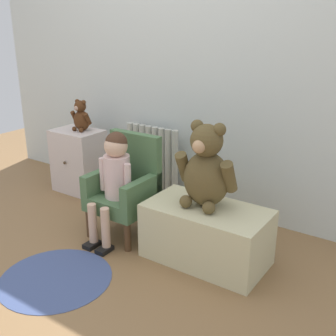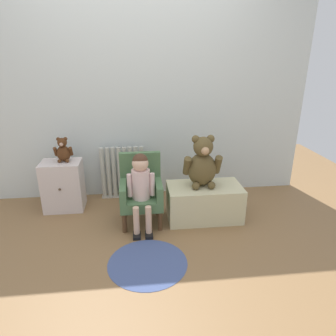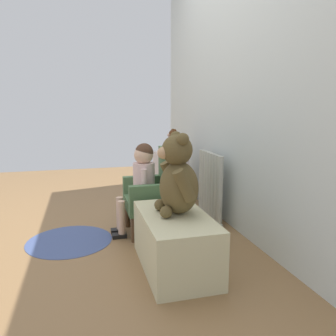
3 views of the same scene
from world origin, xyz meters
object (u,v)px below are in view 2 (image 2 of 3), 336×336
(small_teddy_bear, at_px, (63,151))
(low_bench, at_px, (204,202))
(small_dresser, at_px, (63,186))
(large_teddy_bear, at_px, (202,164))
(child_figure, at_px, (141,181))
(floor_rug, at_px, (148,263))
(radiator, at_px, (123,173))
(child_armchair, at_px, (141,190))

(small_teddy_bear, bearing_deg, low_bench, -15.43)
(small_dresser, bearing_deg, large_teddy_bear, -13.46)
(small_dresser, xyz_separation_m, large_teddy_bear, (1.41, -0.34, 0.31))
(child_figure, distance_m, floor_rug, 0.73)
(small_dresser, relative_size, small_teddy_bear, 2.07)
(radiator, bearing_deg, child_figure, -73.66)
(small_teddy_bear, distance_m, floor_rug, 1.46)
(radiator, bearing_deg, small_dresser, -161.58)
(child_armchair, xyz_separation_m, large_teddy_bear, (0.60, 0.02, 0.24))
(floor_rug, bearing_deg, small_dresser, 129.24)
(child_armchair, bearing_deg, low_bench, -0.97)
(radiator, height_order, small_dresser, radiator)
(floor_rug, bearing_deg, large_teddy_bear, 50.17)
(large_teddy_bear, bearing_deg, child_armchair, -178.53)
(child_armchair, distance_m, floor_rug, 0.75)
(child_figure, height_order, large_teddy_bear, large_teddy_bear)
(small_dresser, distance_m, small_teddy_bear, 0.38)
(child_figure, distance_m, small_teddy_bear, 0.92)
(small_dresser, distance_m, floor_rug, 1.34)
(child_armchair, relative_size, large_teddy_bear, 1.34)
(child_figure, xyz_separation_m, small_teddy_bear, (-0.77, 0.48, 0.17))
(small_dresser, height_order, child_armchair, child_armchair)
(radiator, distance_m, floor_rug, 1.28)
(small_dresser, xyz_separation_m, child_armchair, (0.81, -0.35, 0.07))
(floor_rug, bearing_deg, low_bench, 47.70)
(small_dresser, xyz_separation_m, small_teddy_bear, (0.04, 0.02, 0.38))
(radiator, distance_m, small_dresser, 0.65)
(child_figure, height_order, small_teddy_bear, small_teddy_bear)
(small_dresser, height_order, large_teddy_bear, large_teddy_bear)
(child_figure, relative_size, small_teddy_bear, 2.86)
(child_figure, bearing_deg, small_dresser, 150.37)
(large_teddy_bear, distance_m, floor_rug, 1.06)
(child_figure, bearing_deg, radiator, 106.34)
(child_figure, height_order, low_bench, child_figure)
(radiator, relative_size, large_teddy_bear, 1.19)
(low_bench, relative_size, large_teddy_bear, 1.44)
(small_dresser, bearing_deg, child_armchair, -23.48)
(large_teddy_bear, bearing_deg, radiator, 145.61)
(small_dresser, relative_size, floor_rug, 0.83)
(small_dresser, distance_m, low_bench, 1.48)
(child_armchair, relative_size, floor_rug, 1.07)
(small_teddy_bear, bearing_deg, large_teddy_bear, -14.72)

